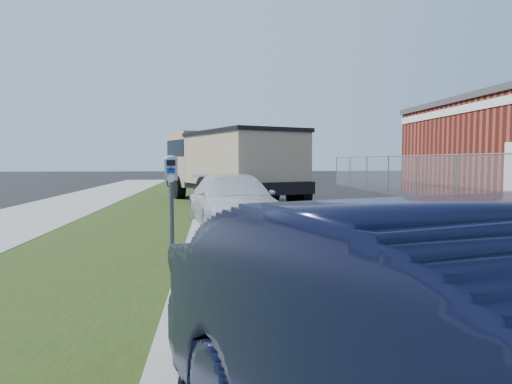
{
  "coord_description": "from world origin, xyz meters",
  "views": [
    {
      "loc": [
        -2.24,
        -7.74,
        1.61
      ],
      "look_at": [
        -1.4,
        1.0,
        1.0
      ],
      "focal_mm": 32.0,
      "sensor_mm": 36.0,
      "label": 1
    }
  ],
  "objects": [
    {
      "name": "white_wagon",
      "position": [
        -1.75,
        2.92,
        0.64
      ],
      "size": [
        2.41,
        4.62,
        1.28
      ],
      "primitive_type": "imported",
      "rotation": [
        0.0,
        0.0,
        0.14
      ],
      "color": "silver",
      "rests_on": "ground"
    },
    {
      "name": "parking_meter",
      "position": [
        -2.9,
        -0.34,
        1.27
      ],
      "size": [
        0.22,
        0.16,
        1.55
      ],
      "rotation": [
        0.0,
        0.0,
        0.05
      ],
      "color": "#3F4247",
      "rests_on": "ground"
    },
    {
      "name": "dump_truck",
      "position": [
        -1.69,
        8.87,
        1.53
      ],
      "size": [
        5.05,
        7.37,
        2.72
      ],
      "rotation": [
        0.0,
        0.0,
        0.41
      ],
      "color": "black",
      "rests_on": "ground"
    },
    {
      "name": "chainlink_fence",
      "position": [
        6.0,
        7.0,
        1.26
      ],
      "size": [
        0.06,
        30.06,
        30.0
      ],
      "color": "slate",
      "rests_on": "ground"
    },
    {
      "name": "streetside",
      "position": [
        -5.57,
        2.0,
        0.07
      ],
      "size": [
        6.12,
        50.0,
        0.15
      ],
      "color": "gray",
      "rests_on": "ground"
    },
    {
      "name": "ground",
      "position": [
        0.0,
        0.0,
        0.0
      ],
      "size": [
        120.0,
        120.0,
        0.0
      ],
      "primitive_type": "plane",
      "color": "black",
      "rests_on": "ground"
    }
  ]
}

